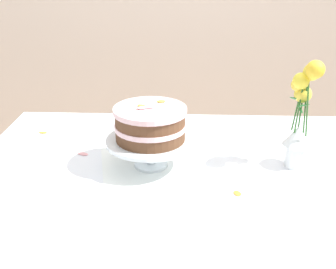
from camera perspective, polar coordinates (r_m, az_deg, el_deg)
The scene contains 8 objects.
dining_table at distance 1.41m, azimuth 1.51°, elevation -8.39°, with size 1.40×1.00×0.74m.
linen_napkin at distance 1.40m, azimuth -2.33°, elevation -4.29°, with size 0.32×0.32×0.00m, color white.
cake_stand at distance 1.36m, azimuth -2.38°, elevation -1.26°, with size 0.29×0.29×0.10m.
layer_cake at distance 1.33m, azimuth -2.43°, elevation 1.51°, with size 0.23×0.23×0.11m.
flower_vase at distance 1.39m, azimuth 17.61°, elevation 2.28°, with size 0.09×0.11×0.37m.
loose_petal_0 at distance 1.51m, azimuth -11.46°, elevation -2.59°, with size 0.04×0.02×0.00m, color pink.
loose_petal_2 at distance 1.26m, azimuth 9.40°, elevation -7.88°, with size 0.03×0.02×0.00m, color orange.
loose_petal_3 at distance 1.72m, azimuth -16.62°, elevation 0.26°, with size 0.03×0.02×0.00m, color orange.
Camera 1 is at (0.01, -1.22, 1.40)m, focal length 44.88 mm.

